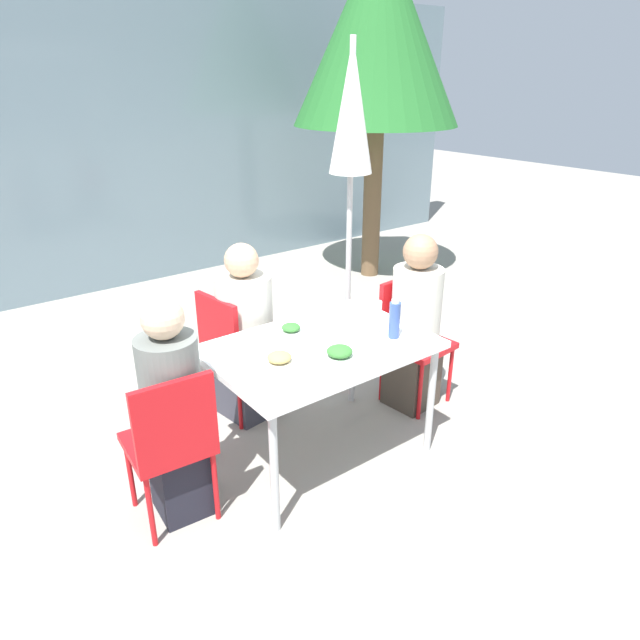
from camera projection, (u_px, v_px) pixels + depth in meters
ground_plane at (320, 454)px, 3.53m from camera, size 24.00×24.00×0.00m
building_facade at (90, 145)px, 5.72m from camera, size 10.00×0.20×3.00m
dining_table at (320, 354)px, 3.26m from camera, size 1.24×0.85×0.75m
chair_left at (171, 438)px, 2.80m from camera, size 0.43×0.43×0.88m
person_left at (174, 415)px, 2.86m from camera, size 0.30×0.30×1.22m
chair_right at (410, 331)px, 3.96m from camera, size 0.44×0.44×0.88m
person_right at (415, 327)px, 3.84m from camera, size 0.33×0.33×1.23m
chair_far at (232, 346)px, 3.74m from camera, size 0.45×0.45×0.88m
person_far at (246, 338)px, 3.74m from camera, size 0.37×0.37×1.21m
closed_umbrella at (351, 129)px, 4.11m from camera, size 0.36×0.36×2.41m
plate_0 at (291, 330)px, 3.36m from camera, size 0.20×0.20×0.06m
plate_1 at (279, 360)px, 3.00m from camera, size 0.23×0.23×0.07m
plate_2 at (340, 354)px, 3.06m from camera, size 0.26×0.26×0.07m
bottle at (395, 319)px, 3.27m from camera, size 0.06×0.06×0.23m
drinking_cup at (377, 309)px, 3.57m from camera, size 0.07×0.07×0.10m
salad_bowl at (363, 329)px, 3.36m from camera, size 0.19×0.19×0.05m
tree_behind_left at (378, 30)px, 5.66m from camera, size 1.72×1.72×3.49m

